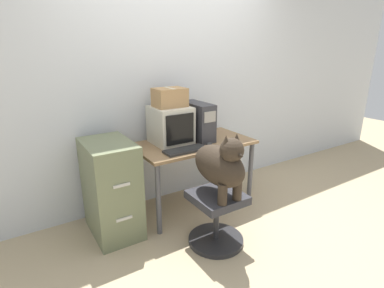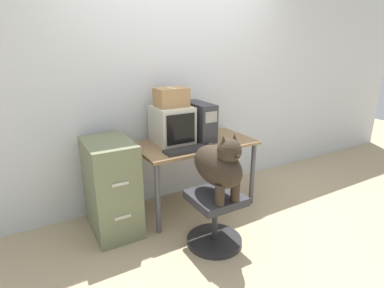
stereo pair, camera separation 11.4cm
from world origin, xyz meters
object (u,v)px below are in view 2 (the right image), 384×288
object	(u,v)px
keyboard	(186,150)
filing_cabinet	(112,187)
dog	(219,165)
cardboard_box	(171,97)
crt_monitor	(172,125)
pc_tower	(199,121)
office_chair	(215,217)

from	to	relation	value
keyboard	filing_cabinet	xyz separation A→B (m)	(-0.68, 0.19, -0.30)
dog	cardboard_box	size ratio (longest dim) A/B	1.87
crt_monitor	pc_tower	world-z (taller)	pc_tower
filing_cabinet	cardboard_box	size ratio (longest dim) A/B	2.88
crt_monitor	filing_cabinet	xyz separation A→B (m)	(-0.69, -0.12, -0.48)
office_chair	cardboard_box	xyz separation A→B (m)	(-0.02, 0.78, 0.95)
keyboard	office_chair	bearing A→B (deg)	-86.39
keyboard	cardboard_box	bearing A→B (deg)	87.85
pc_tower	filing_cabinet	world-z (taller)	pc_tower
crt_monitor	office_chair	distance (m)	1.02
pc_tower	keyboard	world-z (taller)	pc_tower
office_chair	dog	xyz separation A→B (m)	(-0.00, -0.04, 0.51)
filing_cabinet	office_chair	bearing A→B (deg)	-42.75
office_chair	pc_tower	bearing A→B (deg)	68.92
filing_cabinet	cardboard_box	world-z (taller)	cardboard_box
filing_cabinet	pc_tower	bearing A→B (deg)	5.40
crt_monitor	keyboard	world-z (taller)	crt_monitor
pc_tower	filing_cabinet	size ratio (longest dim) A/B	0.51
filing_cabinet	cardboard_box	distance (m)	1.04
filing_cabinet	crt_monitor	bearing A→B (deg)	9.89
keyboard	cardboard_box	size ratio (longest dim) A/B	1.36
crt_monitor	dog	size ratio (longest dim) A/B	0.69
pc_tower	office_chair	xyz separation A→B (m)	(-0.29, -0.75, -0.67)
keyboard	cardboard_box	xyz separation A→B (m)	(0.01, 0.31, 0.46)
office_chair	dog	distance (m)	0.51
pc_tower	keyboard	xyz separation A→B (m)	(-0.32, -0.28, -0.18)
pc_tower	office_chair	distance (m)	1.05
crt_monitor	dog	xyz separation A→B (m)	(0.02, -0.82, -0.16)
pc_tower	cardboard_box	bearing A→B (deg)	174.40
office_chair	filing_cabinet	distance (m)	0.99
pc_tower	cardboard_box	size ratio (longest dim) A/B	1.48
office_chair	cardboard_box	bearing A→B (deg)	91.31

